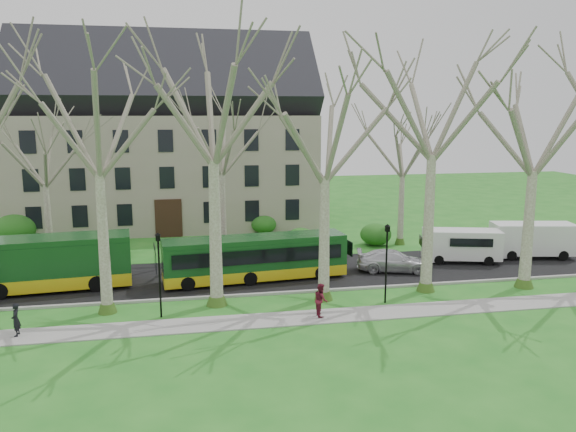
% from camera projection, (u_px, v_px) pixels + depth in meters
% --- Properties ---
extents(ground, '(120.00, 120.00, 0.00)m').
position_uv_depth(ground, '(274.00, 303.00, 30.64)').
color(ground, '#247220').
rests_on(ground, ground).
extents(sidewalk, '(70.00, 2.00, 0.06)m').
position_uv_depth(sidewalk, '(282.00, 319.00, 28.22)').
color(sidewalk, gray).
rests_on(sidewalk, ground).
extents(road, '(80.00, 8.00, 0.06)m').
position_uv_depth(road, '(261.00, 275.00, 35.95)').
color(road, black).
rests_on(road, ground).
extents(curb, '(80.00, 0.25, 0.14)m').
position_uv_depth(curb, '(270.00, 294.00, 32.08)').
color(curb, '#A5A39E').
rests_on(curb, ground).
extents(building, '(26.50, 12.20, 16.00)m').
position_uv_depth(building, '(167.00, 137.00, 51.29)').
color(building, gray).
rests_on(building, ground).
extents(tree_row_verge, '(49.00, 7.00, 14.00)m').
position_uv_depth(tree_row_verge, '(273.00, 175.00, 29.66)').
color(tree_row_verge, gray).
rests_on(tree_row_verge, ground).
extents(tree_row_far, '(33.00, 7.00, 12.00)m').
position_uv_depth(tree_row_far, '(231.00, 173.00, 39.94)').
color(tree_row_far, gray).
rests_on(tree_row_far, ground).
extents(lamp_row, '(36.22, 0.22, 4.30)m').
position_uv_depth(lamp_row, '(277.00, 263.00, 29.21)').
color(lamp_row, black).
rests_on(lamp_row, ground).
extents(hedges, '(30.60, 8.60, 2.00)m').
position_uv_depth(hedges, '(185.00, 235.00, 43.15)').
color(hedges, '#25601B').
rests_on(hedges, ground).
extents(bus_lead, '(13.09, 3.91, 3.22)m').
position_uv_depth(bus_lead, '(14.00, 265.00, 32.13)').
color(bus_lead, '#134419').
rests_on(bus_lead, road).
extents(bus_follow, '(11.39, 3.42, 2.80)m').
position_uv_depth(bus_follow, '(255.00, 258.00, 34.56)').
color(bus_follow, '#134419').
rests_on(bus_follow, road).
extents(sedan, '(5.08, 3.09, 1.38)m').
position_uv_depth(sedan, '(393.00, 261.00, 36.56)').
color(sedan, silver).
rests_on(sedan, road).
extents(van_a, '(5.48, 3.14, 2.26)m').
position_uv_depth(van_a, '(461.00, 246.00, 38.75)').
color(van_a, silver).
rests_on(van_a, road).
extents(van_b, '(5.93, 3.08, 2.46)m').
position_uv_depth(van_b, '(533.00, 240.00, 39.97)').
color(van_b, silver).
rests_on(van_b, road).
extents(pedestrian_a, '(0.39, 0.58, 1.56)m').
position_uv_depth(pedestrian_a, '(16.00, 320.00, 25.93)').
color(pedestrian_a, black).
rests_on(pedestrian_a, sidewalk).
extents(pedestrian_b, '(0.65, 0.83, 1.70)m').
position_uv_depth(pedestrian_b, '(321.00, 300.00, 28.47)').
color(pedestrian_b, maroon).
rests_on(pedestrian_b, sidewalk).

